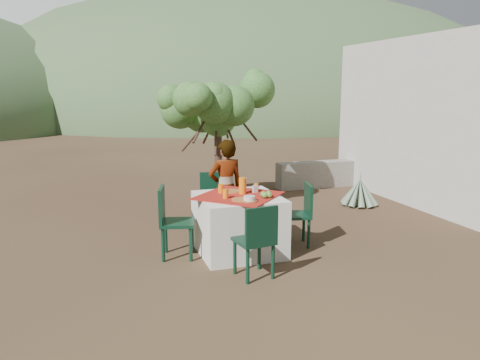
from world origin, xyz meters
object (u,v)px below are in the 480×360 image
object	(u,v)px
table	(239,224)
chair_near	(257,238)
chair_left	(171,219)
shrub_tree	(221,113)
agave	(360,192)
person	(226,189)
chair_far	(214,200)
juice_pitcher	(243,186)
chair_right	(300,211)
guesthouse	(468,120)

from	to	relation	value
table	chair_near	distance (m)	0.89
chair_left	shrub_tree	bearing A→B (deg)	-14.39
agave	person	bearing A→B (deg)	-161.27
agave	chair_far	bearing A→B (deg)	-166.77
agave	juice_pitcher	size ratio (longest dim) A/B	3.43
chair_right	agave	world-z (taller)	chair_right
shrub_tree	agave	distance (m)	2.90
chair_near	person	xyz separation A→B (m)	(0.12, 1.59, 0.23)
chair_far	chair_right	size ratio (longest dim) A/B	1.04
chair_far	person	world-z (taller)	person
chair_near	agave	bearing A→B (deg)	-147.26
table	guesthouse	xyz separation A→B (m)	(5.28, 1.76, 1.12)
table	chair_right	world-z (taller)	chair_right
chair_far	shrub_tree	xyz separation A→B (m)	(0.54, 1.49, 1.18)
chair_far	guesthouse	distance (m)	5.50
agave	guesthouse	xyz separation A→B (m)	(2.42, 0.10, 1.26)
person	agave	xyz separation A→B (m)	(2.82, 0.96, -0.46)
chair_near	chair_left	xyz separation A→B (m)	(-0.78, 0.98, 0.03)
person	agave	bearing A→B (deg)	-166.78
chair_far	chair_near	size ratio (longest dim) A/B	1.03
chair_right	guesthouse	world-z (taller)	guesthouse
person	guesthouse	xyz separation A→B (m)	(5.24, 1.05, 0.80)
table	guesthouse	distance (m)	5.67
person	shrub_tree	bearing A→B (deg)	-109.28
chair_near	agave	size ratio (longest dim) A/B	1.18
chair_right	shrub_tree	world-z (taller)	shrub_tree
person	juice_pitcher	size ratio (longest dim) A/B	6.68
chair_left	guesthouse	world-z (taller)	guesthouse
chair_near	chair_right	world-z (taller)	chair_near
chair_near	person	distance (m)	1.61
guesthouse	juice_pitcher	size ratio (longest dim) A/B	20.03
person	shrub_tree	distance (m)	2.05
table	juice_pitcher	bearing A→B (deg)	40.65
chair_near	agave	xyz separation A→B (m)	(2.93, 2.55, -0.23)
juice_pitcher	table	bearing A→B (deg)	-139.35
chair_left	juice_pitcher	xyz separation A→B (m)	(0.93, -0.03, 0.36)
shrub_tree	guesthouse	xyz separation A→B (m)	(4.81, -0.71, -0.17)
table	chair_left	bearing A→B (deg)	173.72
chair_near	guesthouse	size ratio (longest dim) A/B	0.20
agave	guesthouse	world-z (taller)	guesthouse
chair_far	chair_left	world-z (taller)	chair_left
person	table	bearing A→B (deg)	81.38
table	chair_right	xyz separation A→B (m)	(0.88, 0.01, 0.09)
chair_far	agave	bearing A→B (deg)	28.59
chair_right	juice_pitcher	xyz separation A→B (m)	(-0.81, 0.05, 0.40)
chair_left	person	size ratio (longest dim) A/B	0.65
person	chair_near	bearing A→B (deg)	80.36
chair_far	shrub_tree	size ratio (longest dim) A/B	0.42
guesthouse	juice_pitcher	xyz separation A→B (m)	(-5.20, -1.70, -0.63)
chair_near	person	size ratio (longest dim) A/B	0.61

